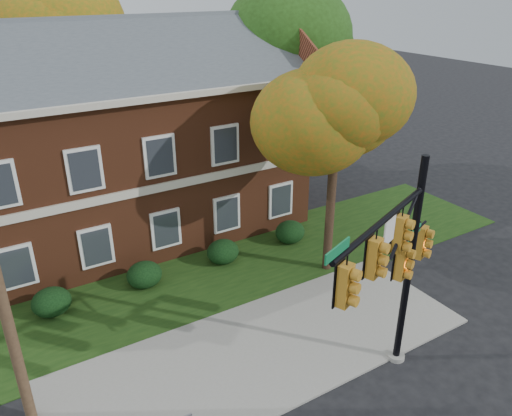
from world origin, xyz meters
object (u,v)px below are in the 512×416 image
hedge_right (223,252)px  hedge_left (51,302)px  apartment_building (93,133)px  traffic_signal (396,259)px  tree_right_rear (295,41)px  hedge_center (144,275)px  hedge_far_right (290,232)px  tree_near_right (344,112)px  tree_far_rear (70,26)px

hedge_right → hedge_left: bearing=180.0°
apartment_building → hedge_left: (-3.50, -5.25, -4.46)m
traffic_signal → tree_right_rear: bearing=43.2°
tree_right_rear → hedge_right: bearing=-142.0°
hedge_center → traffic_signal: traffic_signal is taller
hedge_left → traffic_signal: (7.78, -8.65, 3.74)m
hedge_right → hedge_center: bearing=180.0°
hedge_right → hedge_far_right: size_ratio=1.00×
apartment_building → tree_near_right: apartment_building is taller
apartment_building → tree_far_rear: bearing=80.3°
tree_far_rear → tree_near_right: bearing=-69.7°
apartment_building → tree_right_rear: (11.31, 0.86, 3.13)m
hedge_left → tree_near_right: bearing=-14.8°
hedge_center → tree_near_right: tree_near_right is taller
apartment_building → hedge_far_right: (7.00, -5.25, -4.46)m
apartment_building → hedge_right: (3.50, -5.25, -4.46)m
hedge_left → traffic_signal: traffic_signal is taller
apartment_building → tree_right_rear: tree_right_rear is taller
hedge_far_right → tree_right_rear: (4.31, 6.11, 7.60)m
hedge_left → tree_right_rear: size_ratio=0.13×
hedge_far_right → tree_right_rear: 10.66m
traffic_signal → tree_far_rear: bearing=76.4°
hedge_right → tree_near_right: tree_near_right is taller
tree_far_rear → apartment_building: bearing=-99.7°
tree_far_rear → traffic_signal: size_ratio=1.67×
tree_far_rear → traffic_signal: tree_far_rear is taller
apartment_building → traffic_signal: apartment_building is taller
hedge_center → hedge_right: (3.50, 0.00, 0.00)m
hedge_center → hedge_right: same height
hedge_far_right → hedge_left: bearing=180.0°
tree_right_rear → tree_near_right: bearing=-114.6°
apartment_building → tree_far_rear: (1.34, 7.84, 3.86)m
apartment_building → hedge_right: 7.73m
hedge_far_right → tree_near_right: size_ratio=0.16×
hedge_far_right → tree_far_rear: size_ratio=0.12×
apartment_building → tree_right_rear: bearing=4.3°
tree_right_rear → tree_far_rear: tree_far_rear is taller
apartment_building → traffic_signal: size_ratio=2.73×
tree_right_rear → tree_far_rear: size_ratio=0.92×
hedge_center → tree_near_right: bearing=-21.4°
hedge_left → tree_far_rear: size_ratio=0.12×
tree_near_right → hedge_right: bearing=142.7°
tree_right_rear → tree_far_rear: bearing=145.0°
hedge_center → hedge_far_right: same height
apartment_building → traffic_signal: bearing=-72.9°
hedge_left → hedge_right: same height
tree_far_rear → hedge_left: bearing=-110.3°
hedge_right → tree_near_right: bearing=-37.3°
tree_near_right → hedge_far_right: bearing=94.5°
tree_right_rear → tree_far_rear: 12.20m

